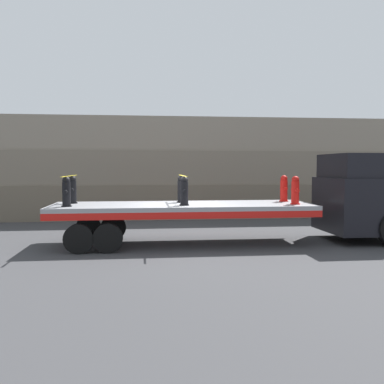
# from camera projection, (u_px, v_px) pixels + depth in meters

# --- Properties ---
(ground_plane) EXTENTS (120.00, 120.00, 0.00)m
(ground_plane) POSITION_uv_depth(u_px,v_px,m) (183.00, 244.00, 13.62)
(ground_plane) COLOR #38383A
(rock_cliff) EXTENTS (60.00, 3.30, 4.79)m
(rock_cliff) POSITION_uv_depth(u_px,v_px,m) (169.00, 168.00, 21.14)
(rock_cliff) COLOR #665B4C
(rock_cliff) RESTS_ON ground_plane
(truck_cab) EXTENTS (2.51, 2.67, 2.88)m
(truck_cab) POSITION_uv_depth(u_px,v_px,m) (364.00, 197.00, 14.21)
(truck_cab) COLOR black
(truck_cab) RESTS_ON ground_plane
(flatbed_trailer) EXTENTS (8.18, 2.59, 1.29)m
(flatbed_trailer) POSITION_uv_depth(u_px,v_px,m) (164.00, 212.00, 13.49)
(flatbed_trailer) COLOR gray
(flatbed_trailer) RESTS_ON ground_plane
(fire_hydrant_black_near_0) EXTENTS (0.30, 0.50, 0.89)m
(fire_hydrant_black_near_0) POSITION_uv_depth(u_px,v_px,m) (66.00, 192.00, 12.58)
(fire_hydrant_black_near_0) COLOR black
(fire_hydrant_black_near_0) RESTS_ON flatbed_trailer
(fire_hydrant_black_far_0) EXTENTS (0.30, 0.50, 0.89)m
(fire_hydrant_black_far_0) POSITION_uv_depth(u_px,v_px,m) (73.00, 190.00, 13.67)
(fire_hydrant_black_far_0) COLOR black
(fire_hydrant_black_far_0) RESTS_ON flatbed_trailer
(fire_hydrant_black_near_1) EXTENTS (0.30, 0.50, 0.89)m
(fire_hydrant_black_near_1) POSITION_uv_depth(u_px,v_px,m) (184.00, 191.00, 12.97)
(fire_hydrant_black_near_1) COLOR black
(fire_hydrant_black_near_1) RESTS_ON flatbed_trailer
(fire_hydrant_black_far_1) EXTENTS (0.30, 0.50, 0.89)m
(fire_hydrant_black_far_1) POSITION_uv_depth(u_px,v_px,m) (181.00, 189.00, 14.06)
(fire_hydrant_black_far_1) COLOR black
(fire_hydrant_black_far_1) RESTS_ON flatbed_trailer
(fire_hydrant_red_near_2) EXTENTS (0.30, 0.50, 0.89)m
(fire_hydrant_red_near_2) POSITION_uv_depth(u_px,v_px,m) (295.00, 191.00, 13.36)
(fire_hydrant_red_near_2) COLOR red
(fire_hydrant_red_near_2) RESTS_ON flatbed_trailer
(fire_hydrant_red_far_2) EXTENTS (0.30, 0.50, 0.89)m
(fire_hydrant_red_far_2) POSITION_uv_depth(u_px,v_px,m) (284.00, 189.00, 14.45)
(fire_hydrant_red_far_2) COLOR red
(fire_hydrant_red_far_2) RESTS_ON flatbed_trailer
(cargo_strap_rear) EXTENTS (0.05, 2.69, 0.01)m
(cargo_strap_rear) POSITION_uv_depth(u_px,v_px,m) (69.00, 176.00, 13.10)
(cargo_strap_rear) COLOR yellow
(cargo_strap_rear) RESTS_ON fire_hydrant_black_near_0
(cargo_strap_middle) EXTENTS (0.05, 2.69, 0.01)m
(cargo_strap_middle) POSITION_uv_depth(u_px,v_px,m) (183.00, 176.00, 13.49)
(cargo_strap_middle) COLOR yellow
(cargo_strap_middle) RESTS_ON fire_hydrant_black_near_1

